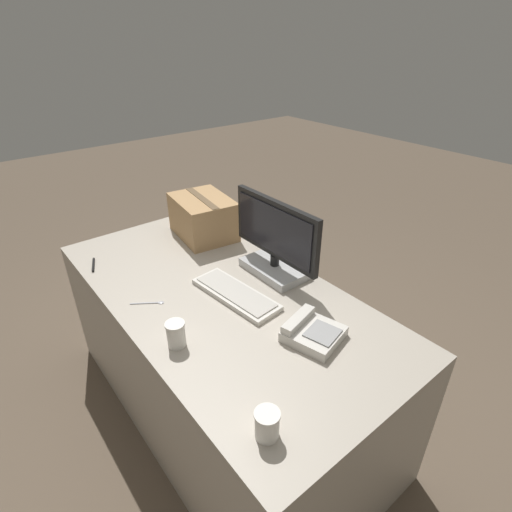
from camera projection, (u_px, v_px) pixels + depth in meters
name	position (u px, v px, depth m)	size (l,w,h in m)	color
ground_plane	(226.00, 404.00, 2.21)	(12.00, 12.00, 0.00)	brown
office_desk	(223.00, 353.00, 2.03)	(1.80, 0.90, 0.76)	#A89E8E
monitor	(275.00, 243.00, 1.91)	(0.55, 0.20, 0.38)	#B7B7B7
keyboard	(236.00, 294.00, 1.80)	(0.46, 0.20, 0.03)	beige
desk_phone	(312.00, 332.00, 1.55)	(0.24, 0.24, 0.07)	beige
paper_cup_left	(176.00, 334.00, 1.50)	(0.08, 0.08, 0.10)	white
paper_cup_right	(267.00, 424.00, 1.16)	(0.08, 0.08, 0.10)	white
spoon	(152.00, 303.00, 1.76)	(0.10, 0.13, 0.00)	#B2B2B7
cardboard_box	(203.00, 217.00, 2.29)	(0.41, 0.33, 0.23)	tan
pen_marker	(93.00, 265.00, 2.03)	(0.13, 0.06, 0.01)	black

